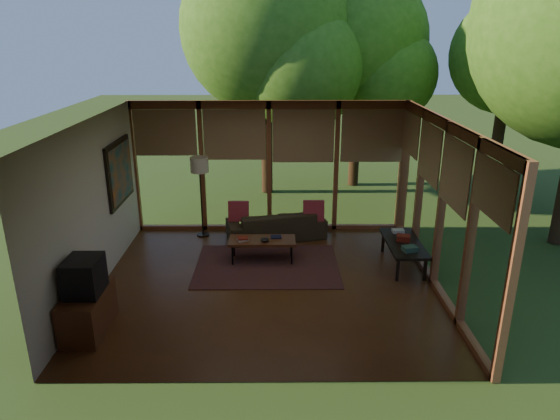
{
  "coord_description": "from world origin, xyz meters",
  "views": [
    {
      "loc": [
        0.14,
        -7.43,
        3.91
      ],
      "look_at": [
        0.21,
        0.7,
        1.05
      ],
      "focal_mm": 32.0,
      "sensor_mm": 36.0,
      "label": 1
    }
  ],
  "objects_px": {
    "sofa": "(276,225)",
    "television": "(84,276)",
    "coffee_table": "(262,241)",
    "floor_lamp": "(200,169)",
    "media_cabinet": "(88,312)",
    "side_console": "(404,244)"
  },
  "relations": [
    {
      "from": "media_cabinet",
      "to": "floor_lamp",
      "type": "bearing_deg",
      "value": 72.69
    },
    {
      "from": "sofa",
      "to": "television",
      "type": "relative_size",
      "value": 3.55
    },
    {
      "from": "sofa",
      "to": "media_cabinet",
      "type": "bearing_deg",
      "value": 38.97
    },
    {
      "from": "media_cabinet",
      "to": "floor_lamp",
      "type": "distance_m",
      "value": 3.85
    },
    {
      "from": "media_cabinet",
      "to": "side_console",
      "type": "relative_size",
      "value": 0.71
    },
    {
      "from": "television",
      "to": "side_console",
      "type": "height_order",
      "value": "television"
    },
    {
      "from": "television",
      "to": "side_console",
      "type": "relative_size",
      "value": 0.39
    },
    {
      "from": "floor_lamp",
      "to": "coffee_table",
      "type": "bearing_deg",
      "value": -44.83
    },
    {
      "from": "coffee_table",
      "to": "floor_lamp",
      "type": "bearing_deg",
      "value": 135.17
    },
    {
      "from": "floor_lamp",
      "to": "side_console",
      "type": "bearing_deg",
      "value": -21.08
    },
    {
      "from": "floor_lamp",
      "to": "coffee_table",
      "type": "height_order",
      "value": "floor_lamp"
    },
    {
      "from": "television",
      "to": "coffee_table",
      "type": "height_order",
      "value": "television"
    },
    {
      "from": "sofa",
      "to": "floor_lamp",
      "type": "height_order",
      "value": "floor_lamp"
    },
    {
      "from": "sofa",
      "to": "television",
      "type": "distance_m",
      "value": 4.3
    },
    {
      "from": "floor_lamp",
      "to": "coffee_table",
      "type": "xyz_separation_m",
      "value": [
        1.26,
        -1.25,
        -1.01
      ]
    },
    {
      "from": "media_cabinet",
      "to": "coffee_table",
      "type": "height_order",
      "value": "media_cabinet"
    },
    {
      "from": "television",
      "to": "floor_lamp",
      "type": "bearing_deg",
      "value": 72.98
    },
    {
      "from": "television",
      "to": "sofa",
      "type": "bearing_deg",
      "value": 52.55
    },
    {
      "from": "sofa",
      "to": "media_cabinet",
      "type": "xyz_separation_m",
      "value": [
        -2.61,
        -3.38,
        0.01
      ]
    },
    {
      "from": "sofa",
      "to": "floor_lamp",
      "type": "distance_m",
      "value": 1.89
    },
    {
      "from": "floor_lamp",
      "to": "coffee_table",
      "type": "distance_m",
      "value": 2.04
    },
    {
      "from": "media_cabinet",
      "to": "coffee_table",
      "type": "bearing_deg",
      "value": 43.95
    }
  ]
}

